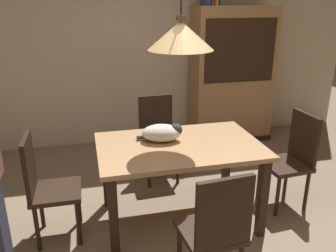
{
  "coord_description": "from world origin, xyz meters",
  "views": [
    {
      "loc": [
        -0.66,
        -2.13,
        1.92
      ],
      "look_at": [
        0.03,
        0.74,
        0.85
      ],
      "focal_mm": 37.47,
      "sensor_mm": 36.0,
      "label": 1
    }
  ],
  "objects_px": {
    "chair_right_side": "(293,156)",
    "hutch_bookcase": "(232,78)",
    "chair_left_side": "(45,184)",
    "cat_sleeping": "(163,133)",
    "chair_near_front": "(216,228)",
    "dining_table": "(179,155)",
    "chair_far_back": "(158,134)",
    "pendant_lamp": "(181,35)"
  },
  "relations": [
    {
      "from": "chair_right_side",
      "to": "cat_sleeping",
      "type": "height_order",
      "value": "chair_right_side"
    },
    {
      "from": "chair_near_front",
      "to": "chair_left_side",
      "type": "bearing_deg",
      "value": 142.27
    },
    {
      "from": "chair_left_side",
      "to": "cat_sleeping",
      "type": "xyz_separation_m",
      "value": [
        1.01,
        0.11,
        0.32
      ]
    },
    {
      "from": "chair_far_back",
      "to": "hutch_bookcase",
      "type": "height_order",
      "value": "hutch_bookcase"
    },
    {
      "from": "chair_right_side",
      "to": "cat_sleeping",
      "type": "relative_size",
      "value": 2.35
    },
    {
      "from": "pendant_lamp",
      "to": "chair_left_side",
      "type": "bearing_deg",
      "value": 179.98
    },
    {
      "from": "dining_table",
      "to": "hutch_bookcase",
      "type": "relative_size",
      "value": 0.76
    },
    {
      "from": "chair_right_side",
      "to": "chair_left_side",
      "type": "height_order",
      "value": "same"
    },
    {
      "from": "chair_near_front",
      "to": "hutch_bookcase",
      "type": "bearing_deg",
      "value": 65.09
    },
    {
      "from": "cat_sleeping",
      "to": "pendant_lamp",
      "type": "relative_size",
      "value": 0.3
    },
    {
      "from": "dining_table",
      "to": "chair_far_back",
      "type": "relative_size",
      "value": 1.51
    },
    {
      "from": "dining_table",
      "to": "cat_sleeping",
      "type": "distance_m",
      "value": 0.24
    },
    {
      "from": "chair_far_back",
      "to": "hutch_bookcase",
      "type": "bearing_deg",
      "value": 35.8
    },
    {
      "from": "dining_table",
      "to": "hutch_bookcase",
      "type": "height_order",
      "value": "hutch_bookcase"
    },
    {
      "from": "cat_sleeping",
      "to": "chair_right_side",
      "type": "bearing_deg",
      "value": -4.68
    },
    {
      "from": "chair_right_side",
      "to": "chair_left_side",
      "type": "bearing_deg",
      "value": -179.87
    },
    {
      "from": "cat_sleeping",
      "to": "chair_left_side",
      "type": "bearing_deg",
      "value": -173.9
    },
    {
      "from": "chair_right_side",
      "to": "chair_near_front",
      "type": "xyz_separation_m",
      "value": [
        -1.12,
        -0.88,
        0.0
      ]
    },
    {
      "from": "chair_left_side",
      "to": "chair_far_back",
      "type": "bearing_deg",
      "value": 37.96
    },
    {
      "from": "chair_near_front",
      "to": "pendant_lamp",
      "type": "distance_m",
      "value": 1.45
    },
    {
      "from": "chair_right_side",
      "to": "pendant_lamp",
      "type": "xyz_separation_m",
      "value": [
        -1.13,
        -0.01,
        1.15
      ]
    },
    {
      "from": "dining_table",
      "to": "pendant_lamp",
      "type": "distance_m",
      "value": 1.01
    },
    {
      "from": "chair_right_side",
      "to": "chair_far_back",
      "type": "bearing_deg",
      "value": 142.35
    },
    {
      "from": "chair_far_back",
      "to": "cat_sleeping",
      "type": "xyz_separation_m",
      "value": [
        -0.12,
        -0.77,
        0.32
      ]
    },
    {
      "from": "chair_left_side",
      "to": "chair_near_front",
      "type": "bearing_deg",
      "value": -37.73
    },
    {
      "from": "chair_far_back",
      "to": "pendant_lamp",
      "type": "distance_m",
      "value": 1.45
    },
    {
      "from": "chair_left_side",
      "to": "hutch_bookcase",
      "type": "height_order",
      "value": "hutch_bookcase"
    },
    {
      "from": "pendant_lamp",
      "to": "cat_sleeping",
      "type": "bearing_deg",
      "value": 138.72
    },
    {
      "from": "dining_table",
      "to": "cat_sleeping",
      "type": "relative_size",
      "value": 3.53
    },
    {
      "from": "hutch_bookcase",
      "to": "chair_right_side",
      "type": "bearing_deg",
      "value": -93.58
    },
    {
      "from": "hutch_bookcase",
      "to": "chair_left_side",
      "type": "bearing_deg",
      "value": -143.16
    },
    {
      "from": "chair_left_side",
      "to": "cat_sleeping",
      "type": "height_order",
      "value": "chair_left_side"
    },
    {
      "from": "hutch_bookcase",
      "to": "cat_sleeping",
      "type": "bearing_deg",
      "value": -129.26
    },
    {
      "from": "chair_right_side",
      "to": "chair_far_back",
      "type": "relative_size",
      "value": 1.0
    },
    {
      "from": "chair_left_side",
      "to": "pendant_lamp",
      "type": "relative_size",
      "value": 0.72
    },
    {
      "from": "chair_right_side",
      "to": "hutch_bookcase",
      "type": "distance_m",
      "value": 1.81
    },
    {
      "from": "chair_left_side",
      "to": "pendant_lamp",
      "type": "bearing_deg",
      "value": -0.02
    },
    {
      "from": "chair_far_back",
      "to": "cat_sleeping",
      "type": "relative_size",
      "value": 2.35
    },
    {
      "from": "chair_right_side",
      "to": "chair_near_front",
      "type": "relative_size",
      "value": 1.0
    },
    {
      "from": "chair_right_side",
      "to": "chair_far_back",
      "type": "height_order",
      "value": "same"
    },
    {
      "from": "dining_table",
      "to": "chair_near_front",
      "type": "distance_m",
      "value": 0.89
    },
    {
      "from": "chair_near_front",
      "to": "chair_left_side",
      "type": "xyz_separation_m",
      "value": [
        -1.14,
        0.88,
        0.0
      ]
    }
  ]
}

